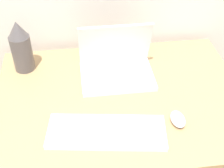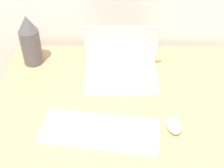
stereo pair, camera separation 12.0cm
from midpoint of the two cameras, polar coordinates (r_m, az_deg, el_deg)
desk at (r=1.37m, az=4.33°, el=-5.78°), size 1.04×0.76×0.78m
laptop at (r=1.37m, az=4.21°, el=3.33°), size 0.32×0.23×0.24m
keyboard at (r=1.14m, az=0.95°, el=-8.72°), size 0.45×0.22×0.02m
mouse at (r=1.19m, az=14.31°, el=-7.48°), size 0.05×0.09×0.03m
vase at (r=1.44m, az=-12.34°, el=7.69°), size 0.09×0.09×0.24m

